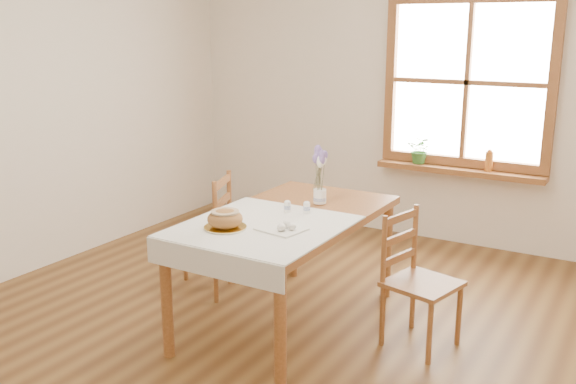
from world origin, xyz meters
name	(u,v)px	position (x,y,z in m)	size (l,w,h in m)	color
ground	(264,341)	(0.00, 0.00, 0.00)	(5.00, 5.00, 0.00)	brown
room_walls	(261,65)	(0.00, 0.00, 1.71)	(4.60, 5.10, 2.65)	white
window	(467,82)	(0.50, 2.47, 1.45)	(1.46, 0.08, 1.46)	#9D5E30
window_sill	(459,171)	(0.50, 2.40, 0.69)	(1.46, 0.20, 0.05)	#9D5E30
dining_table	(288,227)	(0.00, 0.30, 0.66)	(0.90, 1.60, 0.75)	#9D5E30
table_linen	(262,226)	(0.00, 0.00, 0.76)	(0.91, 0.99, 0.01)	white
chair_left	(199,234)	(-0.84, 0.43, 0.44)	(0.41, 0.43, 0.89)	#9D5E30
chair_right	(423,282)	(0.86, 0.45, 0.42)	(0.39, 0.41, 0.83)	#9D5E30
bread_plate	(225,228)	(-0.16, -0.16, 0.77)	(0.24, 0.24, 0.01)	white
bread_loaf	(225,217)	(-0.16, -0.16, 0.83)	(0.21, 0.21, 0.12)	#996436
egg_napkin	(281,229)	(0.14, -0.02, 0.77)	(0.25, 0.21, 0.01)	white
eggs	(281,225)	(0.14, -0.02, 0.79)	(0.19, 0.18, 0.04)	silver
salt_shaker	(287,206)	(-0.01, 0.32, 0.80)	(0.04, 0.04, 0.08)	white
pepper_shaker	(307,207)	(0.10, 0.36, 0.80)	(0.04, 0.04, 0.08)	white
flower_vase	(320,197)	(0.06, 0.62, 0.80)	(0.09, 0.09, 0.10)	white
lavender_bouquet	(320,170)	(0.06, 0.62, 0.99)	(0.15, 0.15, 0.29)	#6A5393
potted_plant	(420,153)	(0.14, 2.40, 0.81)	(0.22, 0.25, 0.19)	#36702D
amber_bottle	(489,160)	(0.75, 2.40, 0.81)	(0.07, 0.07, 0.19)	#B66321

